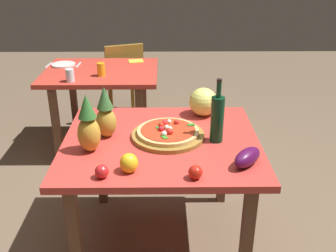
{
  "coord_description": "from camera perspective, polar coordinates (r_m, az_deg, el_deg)",
  "views": [
    {
      "loc": [
        0.02,
        -2.06,
        1.8
      ],
      "look_at": [
        0.04,
        0.08,
        0.8
      ],
      "focal_mm": 42.28,
      "sensor_mm": 36.0,
      "label": 1
    }
  ],
  "objects": [
    {
      "name": "dinner_plate",
      "position": [
        3.87,
        -14.84,
        8.56
      ],
      "size": [
        0.22,
        0.22,
        0.02
      ],
      "primitive_type": "cylinder",
      "color": "white",
      "rests_on": "background_table"
    },
    {
      "name": "wine_bottle",
      "position": [
        2.26,
        7.12,
        1.16
      ],
      "size": [
        0.08,
        0.08,
        0.38
      ],
      "color": "#0C351B",
      "rests_on": "display_table"
    },
    {
      "name": "pizza_board",
      "position": [
        2.34,
        0.01,
        -1.35
      ],
      "size": [
        0.43,
        0.43,
        0.02
      ],
      "primitive_type": "cylinder",
      "color": "olive",
      "rests_on": "display_table"
    },
    {
      "name": "melon",
      "position": [
        2.62,
        5.11,
        3.49
      ],
      "size": [
        0.19,
        0.19,
        0.19
      ],
      "primitive_type": "sphere",
      "color": "#DADF67",
      "rests_on": "display_table"
    },
    {
      "name": "fork_utensil",
      "position": [
        3.91,
        -16.85,
        8.41
      ],
      "size": [
        0.03,
        0.18,
        0.01
      ],
      "primitive_type": "cube",
      "rotation": [
        0.0,
        0.0,
        -0.09
      ],
      "color": "silver",
      "rests_on": "background_table"
    },
    {
      "name": "eggplant",
      "position": [
        2.08,
        11.35,
        -4.44
      ],
      "size": [
        0.2,
        0.21,
        0.09
      ],
      "primitive_type": "ellipsoid",
      "rotation": [
        0.0,
        0.0,
        0.83
      ],
      "color": "#480F40",
      "rests_on": "display_table"
    },
    {
      "name": "pizza",
      "position": [
        2.32,
        -0.0,
        -0.74
      ],
      "size": [
        0.37,
        0.37,
        0.06
      ],
      "color": "#DBB26A",
      "rests_on": "pizza_board"
    },
    {
      "name": "pineapple_left",
      "position": [
        2.32,
        -8.98,
        1.65
      ],
      "size": [
        0.12,
        0.12,
        0.31
      ],
      "color": "#AF8E30",
      "rests_on": "display_table"
    },
    {
      "name": "tomato_by_bottle",
      "position": [
        1.93,
        3.97,
        -6.66
      ],
      "size": [
        0.07,
        0.07,
        0.07
      ],
      "primitive_type": "sphere",
      "color": "red",
      "rests_on": "display_table"
    },
    {
      "name": "display_table",
      "position": [
        2.35,
        -0.98,
        -3.91
      ],
      "size": [
        1.14,
        0.99,
        0.75
      ],
      "color": "brown",
      "rests_on": "ground_plane"
    },
    {
      "name": "drinking_glass_water",
      "position": [
        3.38,
        -13.95,
        7.11
      ],
      "size": [
        0.07,
        0.07,
        0.11
      ],
      "primitive_type": "cylinder",
      "color": "silver",
      "rests_on": "background_table"
    },
    {
      "name": "tomato_at_corner",
      "position": [
        1.96,
        -9.53,
        -6.48
      ],
      "size": [
        0.07,
        0.07,
        0.07
      ],
      "primitive_type": "sphere",
      "color": "red",
      "rests_on": "display_table"
    },
    {
      "name": "dining_chair",
      "position": [
        4.32,
        -6.53,
        7.09
      ],
      "size": [
        0.51,
        0.51,
        0.85
      ],
      "rotation": [
        0.0,
        0.0,
        3.49
      ],
      "color": "olive",
      "rests_on": "ground_plane"
    },
    {
      "name": "drinking_glass_juice",
      "position": [
        3.48,
        -9.63,
        8.05
      ],
      "size": [
        0.07,
        0.07,
        0.11
      ],
      "primitive_type": "cylinder",
      "color": "orange",
      "rests_on": "background_table"
    },
    {
      "name": "napkin_folded",
      "position": [
        3.89,
        -4.64,
        9.32
      ],
      "size": [
        0.16,
        0.14,
        0.01
      ],
      "primitive_type": "cube",
      "rotation": [
        0.0,
        0.0,
        0.16
      ],
      "color": "yellow",
      "rests_on": "background_table"
    },
    {
      "name": "ground_plane",
      "position": [
        2.74,
        -0.87,
        -16.12
      ],
      "size": [
        10.0,
        10.0,
        0.0
      ],
      "primitive_type": "plane",
      "color": "brown"
    },
    {
      "name": "bell_pepper",
      "position": [
        1.99,
        -5.66,
        -5.35
      ],
      "size": [
        0.09,
        0.09,
        0.1
      ],
      "primitive_type": "ellipsoid",
      "color": "yellow",
      "rests_on": "display_table"
    },
    {
      "name": "pineapple_right",
      "position": [
        2.17,
        -11.42,
        -0.02
      ],
      "size": [
        0.12,
        0.12,
        0.33
      ],
      "color": "gold",
      "rests_on": "display_table"
    },
    {
      "name": "background_table",
      "position": [
        3.69,
        -9.55,
        6.34
      ],
      "size": [
        1.02,
        0.82,
        0.75
      ],
      "color": "brown",
      "rests_on": "ground_plane"
    },
    {
      "name": "knife_utensil",
      "position": [
        3.84,
        -12.79,
        8.58
      ],
      "size": [
        0.02,
        0.18,
        0.01
      ],
      "primitive_type": "cube",
      "rotation": [
        0.0,
        0.0,
        -0.04
      ],
      "color": "silver",
      "rests_on": "background_table"
    }
  ]
}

